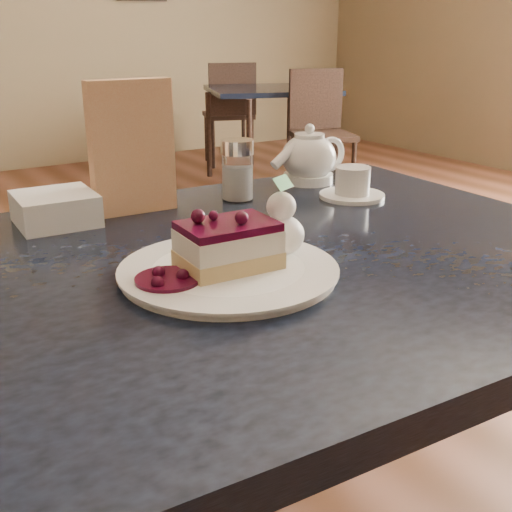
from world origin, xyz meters
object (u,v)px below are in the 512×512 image
tea_set (317,164)px  bg_table_far_right (271,169)px  main_table (212,317)px  dessert_plate (228,271)px  cheesecake_slice (228,245)px

tea_set → bg_table_far_right: (1.96, 3.05, -0.80)m
main_table → dessert_plate: bearing=-90.0°
dessert_plate → tea_set: (0.43, 0.35, 0.04)m
main_table → tea_set: 0.54m
cheesecake_slice → bg_table_far_right: cheesecake_slice is taller
main_table → bg_table_far_right: bearing=57.1°
main_table → tea_set: tea_set is taller
tea_set → bg_table_far_right: tea_set is taller
main_table → cheesecake_slice: 0.14m
cheesecake_slice → tea_set: bearing=42.0°
cheesecake_slice → tea_set: size_ratio=0.49×
bg_table_far_right → dessert_plate: bearing=-105.5°
main_table → cheesecake_slice: size_ratio=9.98×
dessert_plate → main_table: bearing=87.4°
tea_set → main_table: bearing=-145.1°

